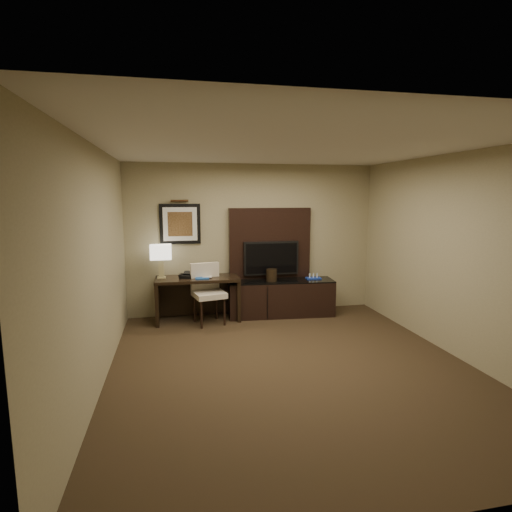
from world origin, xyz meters
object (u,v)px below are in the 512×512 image
object	(u,v)px
desk_chair	(209,294)
table_lamp	(161,261)
minibar_tray	(313,276)
tv	(271,258)
ice_bucket	(272,275)
desk_phone	(186,275)
desk	(198,299)
credenza	(281,298)

from	to	relation	value
desk_chair	table_lamp	size ratio (longest dim) A/B	1.74
minibar_tray	table_lamp	bearing A→B (deg)	178.75
tv	minibar_tray	distance (m)	0.84
ice_bucket	desk_phone	bearing A→B (deg)	179.42
desk	credenza	distance (m)	1.49
credenza	minibar_tray	size ratio (longest dim) A/B	7.03
table_lamp	ice_bucket	xyz separation A→B (m)	(1.89, -0.10, -0.30)
credenza	minibar_tray	bearing A→B (deg)	5.75
credenza	desk_phone	size ratio (longest dim) A/B	9.78
credenza	desk_phone	xyz separation A→B (m)	(-1.68, -0.01, 0.48)
tv	desk_phone	size ratio (longest dim) A/B	5.24
desk_chair	minibar_tray	size ratio (longest dim) A/B	3.89
desk_chair	desk_phone	size ratio (longest dim) A/B	5.41
desk	ice_bucket	distance (m)	1.35
desk_chair	ice_bucket	world-z (taller)	desk_chair
credenza	desk_phone	world-z (taller)	desk_phone
credenza	desk_phone	distance (m)	1.75
desk	desk_phone	xyz separation A→B (m)	(-0.19, -0.01, 0.43)
desk	credenza	size ratio (longest dim) A/B	0.76
minibar_tray	desk_phone	bearing A→B (deg)	-179.46
desk	credenza	world-z (taller)	desk
desk_phone	minibar_tray	size ratio (longest dim) A/B	0.72
credenza	desk	bearing A→B (deg)	-175.75
desk	ice_bucket	world-z (taller)	ice_bucket
desk_phone	ice_bucket	world-z (taller)	ice_bucket
tv	minibar_tray	world-z (taller)	tv
desk_chair	table_lamp	distance (m)	0.98
desk_chair	ice_bucket	size ratio (longest dim) A/B	4.83
desk_chair	minibar_tray	distance (m)	1.94
desk_phone	minibar_tray	distance (m)	2.29
table_lamp	desk_phone	world-z (taller)	table_lamp
desk_chair	table_lamp	bearing A→B (deg)	146.33
desk	desk_chair	world-z (taller)	desk_chair
desk	desk_chair	bearing A→B (deg)	-49.46
ice_bucket	table_lamp	bearing A→B (deg)	177.13
desk_phone	ice_bucket	distance (m)	1.49
credenza	ice_bucket	bearing A→B (deg)	-169.39
tv	minibar_tray	size ratio (longest dim) A/B	3.77
credenza	table_lamp	world-z (taller)	table_lamp
table_lamp	desk_phone	xyz separation A→B (m)	(0.40, -0.08, -0.25)
minibar_tray	credenza	bearing A→B (deg)	-178.50
credenza	desk_chair	world-z (taller)	desk_chair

